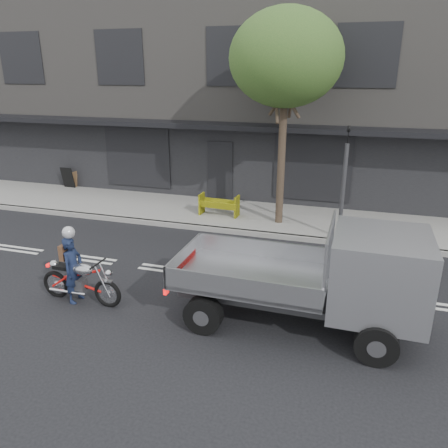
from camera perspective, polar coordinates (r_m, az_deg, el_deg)
The scene contains 11 objects.
ground at distance 11.67m, azimuth -7.33°, elevation -5.96°, with size 80.00×80.00×0.00m, color black.
sidewalk at distance 15.73m, azimuth -0.46°, elevation 1.37°, with size 32.00×3.20×0.15m, color gray.
kerb at distance 14.29m, azimuth -2.35°, elevation -0.56°, with size 32.00×0.20×0.15m, color gray.
building_main at distance 21.35m, azimuth 4.99°, elevation 16.89°, with size 26.00×10.00×8.00m, color slate.
street_tree at distance 13.94m, azimuth 8.09°, elevation 20.58°, with size 3.40×3.40×6.74m.
traffic_light_pole at distance 13.34m, azimuth 15.28°, elevation 4.37°, with size 0.12×0.12×3.50m.
motorcycle at distance 10.38m, azimuth -18.26°, elevation -6.96°, with size 2.04×0.59×1.05m.
rider at distance 10.36m, azimuth -19.08°, elevation -5.68°, with size 0.56×0.37×1.54m, color #141E39.
flatbed_ute at distance 8.78m, azimuth 16.59°, elevation -6.36°, with size 4.89×2.09×2.25m.
construction_barrier at distance 15.02m, azimuth -0.88°, elevation 2.33°, with size 1.38×0.55×0.77m, color #F5F30C, non-canonical shape.
sandwich_board at distance 19.96m, azimuth -19.74°, elevation 5.73°, with size 0.56×0.37×0.89m, color black, non-canonical shape.
Camera 1 is at (4.42, -9.56, 5.02)m, focal length 35.00 mm.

